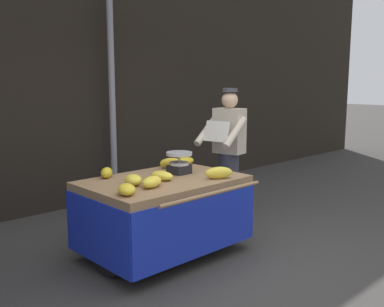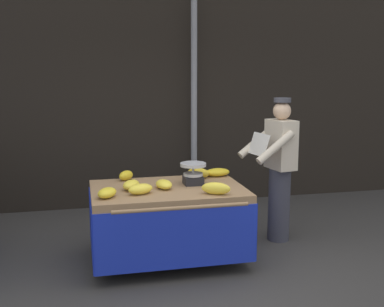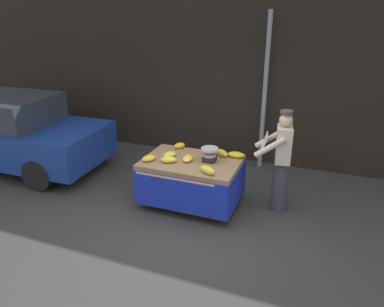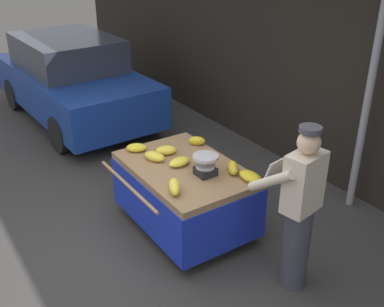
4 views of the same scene
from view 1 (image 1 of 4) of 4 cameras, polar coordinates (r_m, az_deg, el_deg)
The scene contains 14 objects.
ground_plane at distance 4.41m, azimuth 5.44°, elevation -14.83°, with size 60.00×60.00×0.00m, color #383533.
back_wall at distance 6.54m, azimuth -16.01°, elevation 10.85°, with size 16.00×0.24×4.03m, color black.
street_pole at distance 6.54m, azimuth -10.28°, elevation 7.13°, with size 0.09×0.09×3.13m, color gray.
banana_cart at distance 4.58m, azimuth -3.73°, elevation -5.96°, with size 1.61×1.28×0.82m.
weighing_scale at distance 4.75m, azimuth -1.66°, elevation -1.20°, with size 0.28×0.28×0.24m.
banana_bunch_0 at distance 5.05m, azimuth -2.72°, elevation -1.24°, with size 0.12×0.26×0.12m, color gold.
banana_bunch_1 at distance 4.52m, azimuth 3.48°, elevation -2.50°, with size 0.11×0.29×0.12m, color yellow.
banana_bunch_2 at distance 5.24m, azimuth -1.06°, elevation -0.99°, with size 0.17×0.29×0.09m, color gold.
banana_bunch_3 at distance 4.17m, azimuth -5.21°, elevation -3.67°, with size 0.15×0.26×0.10m, color yellow.
banana_bunch_4 at distance 4.46m, azimuth -3.92°, elevation -2.86°, with size 0.16×0.27×0.09m, color yellow.
banana_bunch_5 at distance 4.28m, azimuth -7.59°, elevation -3.39°, with size 0.16×0.24×0.10m, color yellow.
banana_bunch_6 at distance 4.64m, azimuth -10.98°, elevation -2.44°, with size 0.12×0.20×0.11m, color gold.
banana_bunch_7 at distance 3.93m, azimuth -8.46°, elevation -4.60°, with size 0.16×0.24×0.10m, color yellow.
vendor_person at distance 5.74m, azimuth 4.72°, elevation 0.00°, with size 0.64×0.59×1.71m.
Camera 1 is at (-3.05, -2.63, 1.81)m, focal length 41.28 mm.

